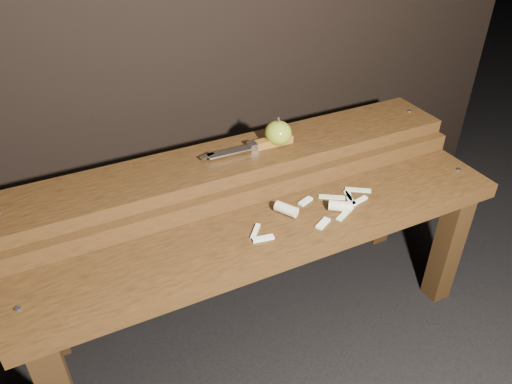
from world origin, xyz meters
name	(u,v)px	position (x,y,z in m)	size (l,w,h in m)	color
ground	(265,332)	(0.00, 0.00, 0.00)	(60.00, 60.00, 0.00)	black
bench_front_tier	(279,252)	(0.00, -0.06, 0.35)	(1.20, 0.20, 0.42)	black
bench_rear_tier	(238,183)	(0.00, 0.17, 0.41)	(1.20, 0.21, 0.50)	black
apple	(278,133)	(0.12, 0.17, 0.53)	(0.07, 0.07, 0.08)	olive
knife	(262,144)	(0.07, 0.17, 0.51)	(0.25, 0.04, 0.02)	brown
apple_scraps	(318,208)	(0.12, -0.04, 0.43)	(0.36, 0.13, 0.03)	beige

